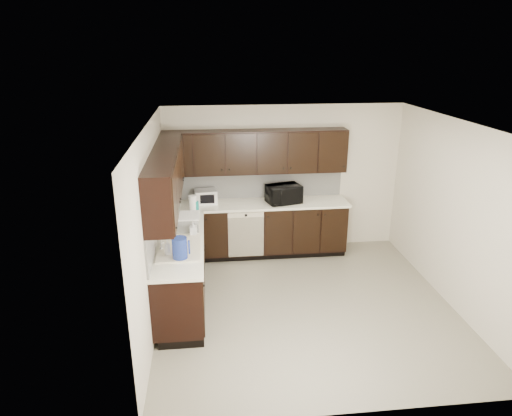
{
  "coord_description": "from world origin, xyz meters",
  "views": [
    {
      "loc": [
        -1.28,
        -5.4,
        3.41
      ],
      "look_at": [
        -0.62,
        0.6,
        1.24
      ],
      "focal_mm": 32.0,
      "sensor_mm": 36.0,
      "label": 1
    }
  ],
  "objects_px": {
    "sink": "(180,253)",
    "blue_pitcher": "(180,249)",
    "toaster_oven": "(206,196)",
    "microwave": "(284,194)",
    "storage_bin": "(181,222)"
  },
  "relations": [
    {
      "from": "storage_bin",
      "to": "toaster_oven",
      "type": "bearing_deg",
      "value": 72.11
    },
    {
      "from": "toaster_oven",
      "to": "blue_pitcher",
      "type": "relative_size",
      "value": 1.27
    },
    {
      "from": "microwave",
      "to": "sink",
      "type": "bearing_deg",
      "value": -149.29
    },
    {
      "from": "sink",
      "to": "storage_bin",
      "type": "height_order",
      "value": "sink"
    },
    {
      "from": "toaster_oven",
      "to": "storage_bin",
      "type": "bearing_deg",
      "value": -114.83
    },
    {
      "from": "toaster_oven",
      "to": "microwave",
      "type": "bearing_deg",
      "value": -12.63
    },
    {
      "from": "sink",
      "to": "blue_pitcher",
      "type": "height_order",
      "value": "blue_pitcher"
    },
    {
      "from": "sink",
      "to": "toaster_oven",
      "type": "relative_size",
      "value": 2.3
    },
    {
      "from": "microwave",
      "to": "blue_pitcher",
      "type": "bearing_deg",
      "value": -144.21
    },
    {
      "from": "storage_bin",
      "to": "blue_pitcher",
      "type": "height_order",
      "value": "blue_pitcher"
    },
    {
      "from": "sink",
      "to": "microwave",
      "type": "xyz_separation_m",
      "value": [
        1.63,
        1.66,
        0.21
      ]
    },
    {
      "from": "toaster_oven",
      "to": "storage_bin",
      "type": "height_order",
      "value": "toaster_oven"
    },
    {
      "from": "blue_pitcher",
      "to": "sink",
      "type": "bearing_deg",
      "value": 86.0
    },
    {
      "from": "sink",
      "to": "microwave",
      "type": "relative_size",
      "value": 1.52
    },
    {
      "from": "microwave",
      "to": "blue_pitcher",
      "type": "xyz_separation_m",
      "value": [
        -1.6,
        -1.95,
        -0.01
      ]
    }
  ]
}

